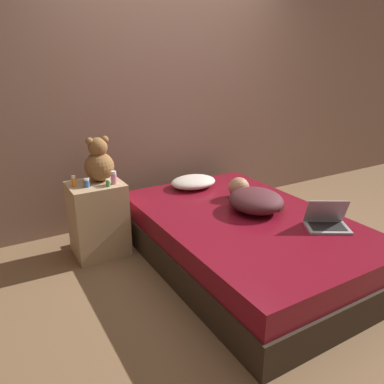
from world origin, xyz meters
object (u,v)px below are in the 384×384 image
object	(u,v)px
person_lying	(253,198)
bottle_blue	(87,183)
teddy_bear	(99,162)
laptop	(327,221)
bottle_pink	(114,178)
bottle_orange	(74,181)
bottle_green	(108,183)
pillow	(193,182)

from	to	relation	value
person_lying	bottle_blue	world-z (taller)	bottle_blue
person_lying	teddy_bear	world-z (taller)	teddy_bear
laptop	bottle_pink	bearing A→B (deg)	167.71
person_lying	teddy_bear	xyz separation A→B (m)	(-1.04, 0.72, 0.28)
teddy_bear	bottle_orange	size ratio (longest dim) A/B	4.08
bottle_green	person_lying	bearing A→B (deg)	-27.81
bottle_green	bottle_blue	distance (m)	0.17
person_lying	bottle_green	world-z (taller)	bottle_green
bottle_green	teddy_bear	bearing A→B (deg)	91.92
bottle_blue	bottle_pink	bearing A→B (deg)	-9.19
person_lying	bottle_blue	xyz separation A→B (m)	(-1.18, 0.62, 0.16)
teddy_bear	bottle_orange	world-z (taller)	teddy_bear
bottle_green	bottle_blue	world-z (taller)	bottle_blue
laptop	bottle_green	bearing A→B (deg)	170.15
person_lying	pillow	bearing A→B (deg)	113.48
bottle_green	bottle_orange	bearing A→B (deg)	149.54
teddy_bear	bottle_blue	size ratio (longest dim) A/B	5.26
bottle_pink	bottle_orange	bearing A→B (deg)	161.59
person_lying	bottle_pink	xyz separation A→B (m)	(-0.97, 0.58, 0.17)
teddy_bear	bottle_green	world-z (taller)	teddy_bear
pillow	person_lying	world-z (taller)	person_lying
bottle_blue	person_lying	bearing A→B (deg)	-27.58
bottle_green	bottle_pink	distance (m)	0.08
bottle_green	bottle_orange	world-z (taller)	bottle_orange
teddy_bear	bottle_pink	size ratio (longest dim) A/B	3.45
person_lying	bottle_blue	size ratio (longest dim) A/B	9.55
bottle_green	bottle_pink	xyz separation A→B (m)	(0.06, 0.04, 0.02)
bottle_green	bottle_orange	distance (m)	0.27
bottle_green	bottle_pink	world-z (taller)	bottle_pink
laptop	bottle_blue	xyz separation A→B (m)	(-1.41, 1.17, 0.19)
bottle_pink	pillow	bearing A→B (deg)	8.59
laptop	bottle_pink	world-z (taller)	bottle_pink
pillow	laptop	xyz separation A→B (m)	(0.38, -1.26, -0.01)
bottle_green	bottle_pink	size ratio (longest dim) A/B	0.57
bottle_green	bottle_orange	xyz separation A→B (m)	(-0.23, 0.14, 0.01)
bottle_orange	pillow	bearing A→B (deg)	1.29
teddy_bear	bottle_pink	world-z (taller)	teddy_bear
pillow	person_lying	distance (m)	0.72
person_lying	bottle_orange	bearing A→B (deg)	162.94
teddy_bear	person_lying	bearing A→B (deg)	-34.83
laptop	teddy_bear	world-z (taller)	teddy_bear
laptop	person_lying	bearing A→B (deg)	143.75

